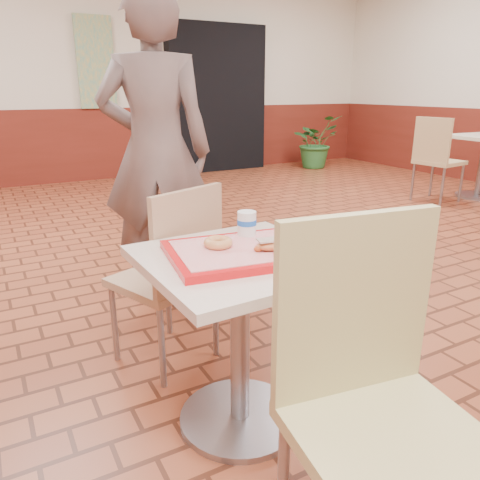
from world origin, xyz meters
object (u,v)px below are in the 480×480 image
main_table (240,314)px  paper_cup (247,223)px  chair_main_front (377,393)px  chair_main_back (173,269)px  customer (156,152)px  chair_second_left (436,155)px  ring_donut (218,242)px  potted_plant (315,142)px  serving_tray (240,252)px  long_john_donut (273,245)px

main_table → paper_cup: size_ratio=7.61×
chair_main_front → chair_main_back: chair_main_front is taller
customer → chair_second_left: customer is taller
ring_donut → potted_plant: (4.18, 4.87, -0.32)m
chair_main_back → chair_second_left: size_ratio=0.90×
chair_second_left → ring_donut: bearing=112.9°
serving_tray → paper_cup: 0.17m
long_john_donut → chair_main_back: bearing=104.9°
main_table → paper_cup: 0.34m
ring_donut → potted_plant: potted_plant is taller
customer → potted_plant: 5.37m
chair_main_back → potted_plant: (4.18, 4.41, -0.06)m
customer → serving_tray: size_ratio=3.67×
customer → serving_tray: (-0.16, -1.32, -0.20)m
chair_main_front → paper_cup: size_ratio=10.65×
paper_cup → potted_plant: (4.02, 4.80, -0.35)m
customer → ring_donut: bearing=103.9°
long_john_donut → chair_second_left: (3.70, 2.34, -0.21)m
ring_donut → long_john_donut: (0.15, -0.12, 0.00)m
chair_main_back → serving_tray: 0.57m
chair_main_front → chair_second_left: bearing=46.2°
customer → paper_cup: (-0.06, -1.20, -0.13)m
chair_second_left → chair_main_front: bearing=120.9°
chair_second_left → potted_plant: chair_second_left is taller
chair_main_front → paper_cup: 0.83m
paper_cup → chair_second_left: chair_second_left is taller
main_table → long_john_donut: bearing=-39.4°
paper_cup → potted_plant: potted_plant is taller
chair_main_back → paper_cup: chair_main_back is taller
customer → chair_main_back: bearing=98.3°
chair_main_back → customer: bearing=-126.7°
serving_tray → chair_second_left: (3.79, 2.26, -0.18)m
serving_tray → chair_main_back: bearing=97.3°
chair_main_front → long_john_donut: (0.07, 0.59, 0.20)m
serving_tray → potted_plant: bearing=50.1°
chair_main_front → customer: (0.13, 1.99, 0.36)m
chair_main_back → potted_plant: chair_main_back is taller
main_table → chair_main_back: 0.52m
chair_main_back → chair_second_left: 4.23m
customer → paper_cup: 1.21m
serving_tray → paper_cup: size_ratio=5.39×
customer → chair_second_left: bearing=-141.9°
long_john_donut → potted_plant: bearing=51.1°
chair_main_back → customer: size_ratio=0.48×
serving_tray → potted_plant: 6.42m
ring_donut → chair_second_left: chair_second_left is taller
serving_tray → ring_donut: size_ratio=4.82×
ring_donut → long_john_donut: 0.19m
long_john_donut → main_table: bearing=140.6°
ring_donut → main_table: bearing=-37.4°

